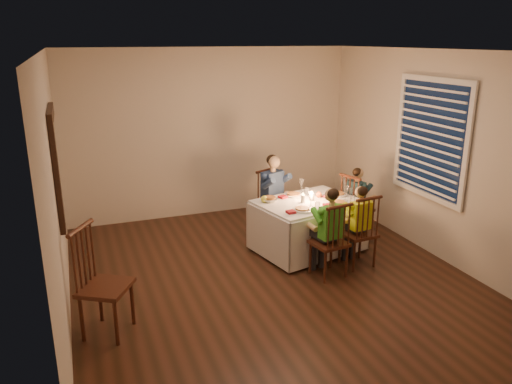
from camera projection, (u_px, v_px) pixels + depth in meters
name	position (u px, v px, depth m)	size (l,w,h in m)	color
ground	(271.00, 277.00, 5.93)	(5.00, 5.00, 0.00)	black
wall_left	(56.00, 193.00, 4.79)	(0.02, 5.00, 2.60)	beige
wall_right	(436.00, 156.00, 6.30)	(0.02, 5.00, 2.60)	beige
wall_back	(211.00, 133.00, 7.78)	(4.50, 0.02, 2.60)	beige
ceiling	(273.00, 50.00, 5.16)	(5.00, 5.00, 0.00)	white
dining_table	(308.00, 215.00, 6.56)	(1.50, 1.22, 0.66)	white
chair_adult	(273.00, 233.00, 7.26)	(0.39, 0.37, 0.94)	#37190F
chair_near_left	(327.00, 275.00, 5.99)	(0.39, 0.37, 0.94)	#37190F
chair_near_right	(356.00, 265.00, 6.26)	(0.39, 0.37, 0.94)	#37190F
chair_end	(354.00, 237.00, 7.14)	(0.39, 0.37, 0.94)	#37190F
chair_extra	(110.00, 332.00, 4.83)	(0.45, 0.43, 1.09)	#37190F
adult	(273.00, 233.00, 7.26)	(0.41, 0.38, 1.17)	navy
child_green	(327.00, 275.00, 5.99)	(0.37, 0.34, 1.09)	green
child_yellow	(356.00, 265.00, 6.26)	(0.33, 0.30, 1.03)	#D0D617
child_teal	(354.00, 237.00, 7.14)	(0.33, 0.30, 1.02)	#18313D
setting_adult	(294.00, 195.00, 6.72)	(0.26, 0.26, 0.02)	silver
setting_green	(302.00, 210.00, 6.15)	(0.26, 0.26, 0.02)	silver
setting_yellow	(338.00, 203.00, 6.39)	(0.26, 0.26, 0.02)	silver
setting_teal	(338.00, 194.00, 6.75)	(0.26, 0.26, 0.02)	silver
candle_left	(303.00, 199.00, 6.43)	(0.06, 0.06, 0.10)	white
candle_right	(312.00, 197.00, 6.51)	(0.06, 0.06, 0.10)	white
squash	(264.00, 199.00, 6.44)	(0.09, 0.09, 0.09)	yellow
orange_fruit	(319.00, 195.00, 6.63)	(0.08, 0.08, 0.08)	#E55313
serving_bowl	(270.00, 200.00, 6.47)	(0.19, 0.19, 0.05)	silver
wall_mirror	(57.00, 165.00, 5.01)	(0.06, 0.95, 1.15)	black
window_blinds	(430.00, 139.00, 6.32)	(0.07, 1.34, 1.54)	black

